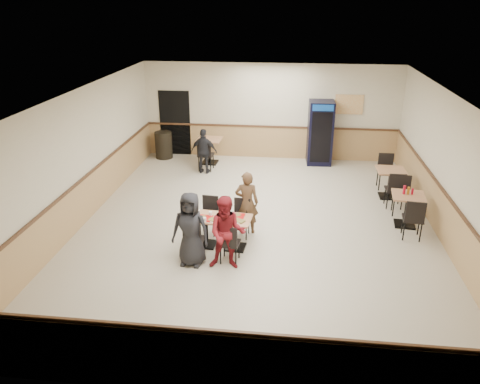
# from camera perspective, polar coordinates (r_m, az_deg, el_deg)

# --- Properties ---
(ground) EXTENTS (10.00, 10.00, 0.00)m
(ground) POSITION_cam_1_polar(r_m,az_deg,el_deg) (10.74, 2.09, -4.13)
(ground) COLOR beige
(ground) RESTS_ON ground
(room_shell) EXTENTS (10.00, 10.00, 10.00)m
(room_shell) POSITION_cam_1_polar(r_m,az_deg,el_deg) (12.88, 10.96, 2.92)
(room_shell) COLOR silver
(room_shell) RESTS_ON ground
(main_table) EXTENTS (1.30, 0.73, 0.67)m
(main_table) POSITION_cam_1_polar(r_m,az_deg,el_deg) (9.69, -2.37, -4.33)
(main_table) COLOR black
(main_table) RESTS_ON ground
(main_chairs) EXTENTS (1.23, 1.56, 0.85)m
(main_chairs) POSITION_cam_1_polar(r_m,az_deg,el_deg) (9.71, -2.62, -4.42)
(main_chairs) COLOR black
(main_chairs) RESTS_ON ground
(diner_woman_left) EXTENTS (0.78, 0.56, 1.49)m
(diner_woman_left) POSITION_cam_1_polar(r_m,az_deg,el_deg) (9.00, -6.05, -4.53)
(diner_woman_left) COLOR black
(diner_woman_left) RESTS_ON ground
(diner_woman_right) EXTENTS (0.73, 0.57, 1.47)m
(diner_woman_right) POSITION_cam_1_polar(r_m,az_deg,el_deg) (8.84, -1.59, -5.04)
(diner_woman_right) COLOR maroon
(diner_woman_right) RESTS_ON ground
(diner_man_opposite) EXTENTS (0.53, 0.35, 1.42)m
(diner_man_opposite) POSITION_cam_1_polar(r_m,az_deg,el_deg) (10.17, 0.83, -1.30)
(diner_man_opposite) COLOR #513722
(diner_man_opposite) RESTS_ON ground
(lone_diner) EXTENTS (0.81, 0.41, 1.33)m
(lone_diner) POSITION_cam_1_polar(r_m,az_deg,el_deg) (13.77, -4.40, 4.96)
(lone_diner) COLOR black
(lone_diner) RESTS_ON ground
(tabletop_clutter) EXTENTS (1.11, 0.54, 0.12)m
(tabletop_clutter) POSITION_cam_1_polar(r_m,az_deg,el_deg) (9.56, -2.63, -3.07)
(tabletop_clutter) COLOR red
(tabletop_clutter) RESTS_ON main_table
(side_table_near) EXTENTS (0.77, 0.77, 0.75)m
(side_table_near) POSITION_cam_1_polar(r_m,az_deg,el_deg) (11.21, 19.71, -1.53)
(side_table_near) COLOR black
(side_table_near) RESTS_ON ground
(side_table_near_chair_south) EXTENTS (0.49, 0.49, 0.95)m
(side_table_near_chair_south) POSITION_cam_1_polar(r_m,az_deg,el_deg) (10.69, 20.34, -2.96)
(side_table_near_chair_south) COLOR black
(side_table_near_chair_south) RESTS_ON ground
(side_table_near_chair_north) EXTENTS (0.49, 0.49, 0.95)m
(side_table_near_chair_north) POSITION_cam_1_polar(r_m,az_deg,el_deg) (11.76, 19.11, -0.44)
(side_table_near_chair_north) COLOR black
(side_table_near_chair_north) RESTS_ON ground
(side_table_far) EXTENTS (0.71, 0.71, 0.76)m
(side_table_far) POSITION_cam_1_polar(r_m,az_deg,el_deg) (12.67, 17.83, 1.53)
(side_table_far) COLOR black
(side_table_far) RESTS_ON ground
(side_table_far_chair_south) EXTENTS (0.45, 0.45, 0.97)m
(side_table_far_chair_south) POSITION_cam_1_polar(r_m,az_deg,el_deg) (12.12, 18.31, 0.39)
(side_table_far_chair_south) COLOR black
(side_table_far_chair_south) RESTS_ON ground
(side_table_far_chair_north) EXTENTS (0.45, 0.45, 0.97)m
(side_table_far_chair_north) POSITION_cam_1_polar(r_m,az_deg,el_deg) (13.24, 17.37, 2.39)
(side_table_far_chair_north) COLOR black
(side_table_far_chair_north) RESTS_ON ground
(condiment_caddy) EXTENTS (0.23, 0.06, 0.20)m
(condiment_caddy) POSITION_cam_1_polar(r_m,az_deg,el_deg) (11.12, 19.73, 0.18)
(condiment_caddy) COLOR red
(condiment_caddy) RESTS_ON side_table_near
(back_table) EXTENTS (0.77, 0.77, 0.79)m
(back_table) POSITION_cam_1_polar(r_m,az_deg,el_deg) (14.65, -3.73, 5.49)
(back_table) COLOR black
(back_table) RESTS_ON ground
(back_table_chair_lone) EXTENTS (0.49, 0.49, 1.00)m
(back_table_chair_lone) POSITION_cam_1_polar(r_m,az_deg,el_deg) (14.07, -4.18, 4.64)
(back_table_chair_lone) COLOR black
(back_table_chair_lone) RESTS_ON ground
(pepsi_cooler) EXTENTS (0.78, 0.78, 1.96)m
(pepsi_cooler) POSITION_cam_1_polar(r_m,az_deg,el_deg) (14.70, 9.74, 7.13)
(pepsi_cooler) COLOR black
(pepsi_cooler) RESTS_ON ground
(trash_bin) EXTENTS (0.54, 0.54, 0.86)m
(trash_bin) POSITION_cam_1_polar(r_m,az_deg,el_deg) (15.35, -9.29, 5.68)
(trash_bin) COLOR black
(trash_bin) RESTS_ON ground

